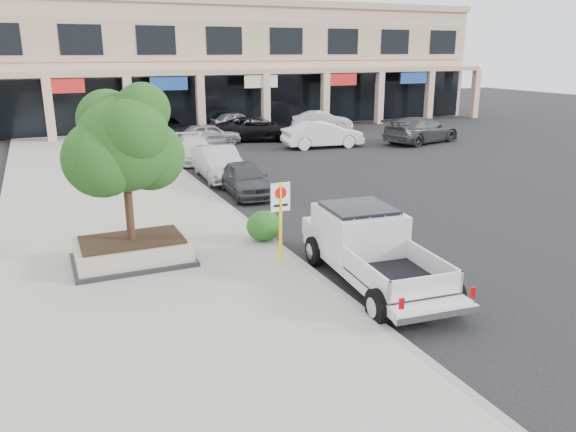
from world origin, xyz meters
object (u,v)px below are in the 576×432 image
object	(u,v)px
curb_car_d	(166,128)
lot_car_f	(322,121)
lot_car_a	(208,134)
lot_car_b	(323,134)
pickup_truck	(376,251)
curb_car_c	(194,149)
lot_car_e	(237,121)
curb_car_a	(245,179)
curb_car_b	(219,163)
planter	(133,251)
lot_car_d	(258,129)
planter_tree	(128,144)
lot_car_c	(421,130)
no_parking_sign	(281,212)

from	to	relation	value
curb_car_d	lot_car_f	xyz separation A→B (m)	(11.62, -0.14, -0.08)
lot_car_a	lot_car_b	bearing A→B (deg)	-127.14
pickup_truck	curb_car_c	size ratio (longest dim) A/B	1.26
curb_car_c	lot_car_e	distance (m)	12.37
curb_car_d	lot_car_f	distance (m)	11.62
curb_car_a	curb_car_d	world-z (taller)	curb_car_d
curb_car_b	curb_car_c	size ratio (longest dim) A/B	1.01
curb_car_b	lot_car_f	world-z (taller)	curb_car_b
planter	curb_car_a	xyz separation A→B (m)	(5.63, 6.41, 0.21)
planter	lot_car_d	distance (m)	23.01
planter_tree	lot_car_c	xyz separation A→B (m)	(20.62, 14.59, -2.58)
curb_car_c	pickup_truck	bearing A→B (deg)	-82.91
no_parking_sign	curb_car_c	distance (m)	16.53
curb_car_b	curb_car_d	size ratio (longest dim) A/B	0.79
pickup_truck	curb_car_b	size ratio (longest dim) A/B	1.25
curb_car_b	curb_car_c	world-z (taller)	curb_car_b
curb_car_c	curb_car_b	bearing A→B (deg)	-83.68
curb_car_a	no_parking_sign	bearing A→B (deg)	-99.70
no_parking_sign	curb_car_b	distance (m)	11.70
planter_tree	lot_car_c	distance (m)	25.39
curb_car_c	planter_tree	bearing A→B (deg)	-103.22
curb_car_d	lot_car_c	xyz separation A→B (m)	(14.98, -7.67, 0.02)
curb_car_b	curb_car_d	xyz separation A→B (m)	(0.28, 12.70, 0.05)
curb_car_a	lot_car_c	world-z (taller)	lot_car_c
planter	curb_car_c	world-z (taller)	curb_car_c
curb_car_c	lot_car_b	bearing A→B (deg)	15.29
no_parking_sign	curb_car_d	xyz separation A→B (m)	(2.11, 24.23, -0.82)
planter	lot_car_e	xyz separation A→B (m)	(11.74, 25.32, 0.21)
planter_tree	lot_car_c	size ratio (longest dim) A/B	0.69
lot_car_c	lot_car_e	size ratio (longest dim) A/B	1.42
lot_car_c	curb_car_d	bearing A→B (deg)	47.78
planter	lot_car_b	distance (m)	21.08
lot_car_d	lot_car_f	bearing A→B (deg)	-50.74
no_parking_sign	lot_car_e	size ratio (longest dim) A/B	0.57
pickup_truck	curb_car_a	bearing A→B (deg)	94.13
pickup_truck	curb_car_a	xyz separation A→B (m)	(0.17, 10.20, -0.23)
lot_car_e	curb_car_c	bearing A→B (deg)	145.79
curb_car_d	lot_car_b	world-z (taller)	lot_car_b
lot_car_d	planter	bearing A→B (deg)	168.38
lot_car_a	lot_car_e	xyz separation A→B (m)	(3.94, 5.96, -0.01)
no_parking_sign	lot_car_e	bearing A→B (deg)	73.43
lot_car_f	lot_car_e	bearing A→B (deg)	83.29
no_parking_sign	lot_car_c	size ratio (longest dim) A/B	0.40
curb_car_a	planter_tree	bearing A→B (deg)	-127.59
planter_tree	lot_car_c	world-z (taller)	planter_tree
curb_car_a	lot_car_a	bearing A→B (deg)	84.11
pickup_truck	lot_car_d	distance (m)	24.50
no_parking_sign	planter_tree	bearing A→B (deg)	150.92
pickup_truck	curb_car_d	xyz separation A→B (m)	(0.33, 26.20, -0.10)
lot_car_e	lot_car_a	bearing A→B (deg)	142.09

